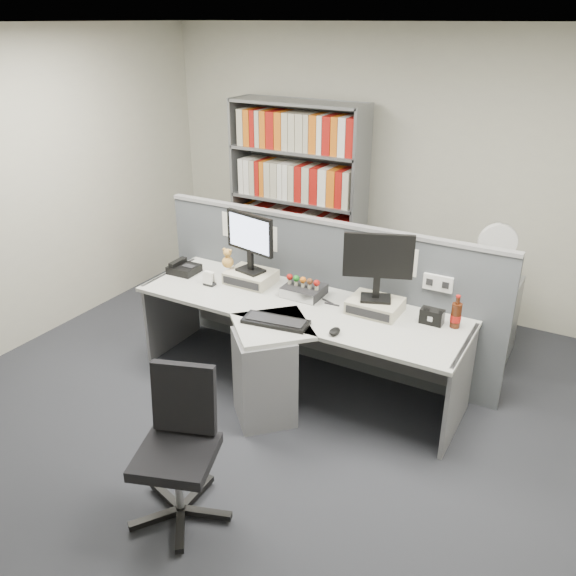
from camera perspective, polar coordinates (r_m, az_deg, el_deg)
The scene contains 21 objects.
ground at distance 4.38m, azimuth -4.31°, elevation -14.15°, with size 5.50×5.50×0.00m, color #2F3138.
room_shell at distance 3.55m, azimuth -5.22°, elevation 9.03°, with size 5.04×5.54×2.72m.
partition at distance 4.97m, azimuth 3.45°, elevation -0.37°, with size 3.00×0.08×1.27m.
desk at distance 4.54m, azimuth -0.34°, elevation -5.58°, with size 2.60×1.20×0.72m.
monitor_riser_left at distance 4.95m, azimuth -3.58°, elevation 1.06°, with size 0.38×0.31×0.10m.
monitor_riser_right at distance 4.49m, azimuth 8.31°, elevation -1.69°, with size 0.38×0.31×0.10m.
monitor_left at distance 4.82m, azimuth -3.68°, elevation 4.83°, with size 0.48×0.20×0.49m.
monitor_right at distance 4.35m, azimuth 8.59°, elevation 2.55°, with size 0.48×0.23×0.52m.
desktop_pc at distance 4.71m, azimuth 1.52°, elevation -0.26°, with size 0.30×0.27×0.08m.
figurines at distance 4.66m, azimuth 1.44°, elevation 0.69°, with size 0.29×0.05×0.09m.
keyboard at distance 4.30m, azimuth -1.18°, elevation -3.21°, with size 0.50×0.25×0.03m.
mouse at distance 4.17m, azimuth 4.49°, elevation -4.15°, with size 0.07×0.11×0.04m, color black.
desk_phone at distance 5.22m, azimuth -9.95°, elevation 1.87°, with size 0.24×0.22×0.10m.
desk_calendar at distance 4.93m, azimuth -7.53°, elevation 0.83°, with size 0.10×0.07×0.12m.
plush_toy at distance 4.99m, azimuth -5.79°, elevation 2.73°, with size 0.10×0.10×0.17m.
speaker at distance 4.40m, azimuth 13.59°, elevation -2.66°, with size 0.16×0.09×0.11m, color black.
cola_bottle at distance 4.37m, azimuth 15.76°, elevation -2.53°, with size 0.08×0.08×0.25m.
shelving_unit at distance 6.24m, azimuth 0.91°, elevation 8.12°, with size 1.41×0.40×2.00m.
filing_cabinet at distance 5.42m, azimuth 18.37°, elevation -2.94°, with size 0.45×0.61×0.70m.
desk_fan at distance 5.16m, azimuth 19.36°, elevation 3.77°, with size 0.30×0.20×0.52m.
office_chair at distance 3.62m, azimuth -10.33°, elevation -14.27°, with size 0.61×0.59×0.92m.
Camera 1 is at (1.96, -2.82, 2.73)m, focal length 37.20 mm.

